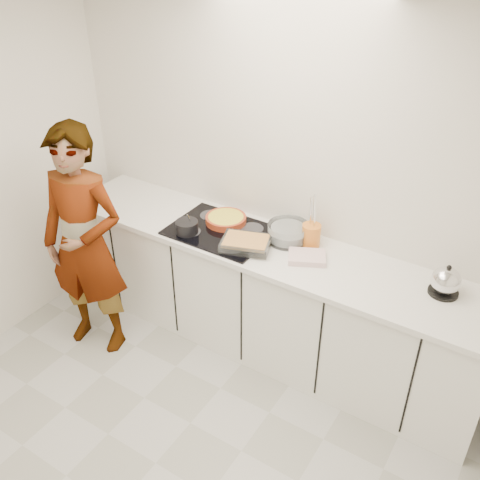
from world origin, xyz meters
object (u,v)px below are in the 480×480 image
Objects in this scene: kettle at (446,282)px; hob at (221,231)px; utensil_crock at (311,235)px; saucepan at (187,227)px; cook at (85,244)px; mixing_bowl at (288,233)px; baking_dish at (246,243)px; tart_dish at (226,219)px.

hob is at bearing -175.46° from kettle.
saucepan is at bearing -157.45° from utensil_crock.
mixing_bowl is at bearing 19.60° from cook.
saucepan is at bearing -154.58° from mixing_bowl.
hob is 4.45× the size of utensil_crock.
baking_dish is at bearing 14.12° from cook.
kettle reaches higher than tart_dish.
cook is (-0.56, -0.46, -0.09)m from saucepan.
utensil_crock reaches higher than baking_dish.
tart_dish is 0.31m from saucepan.
utensil_crock is 0.09× the size of cook.
hob is at bearing 40.53° from saucepan.
tart_dish is at bearing -174.01° from utensil_crock.
cook reaches higher than baking_dish.
kettle is 0.14× the size of cook.
utensil_crock is (0.81, 0.34, 0.02)m from saucepan.
cook is (-0.74, -0.62, -0.04)m from hob.
tart_dish is at bearing -175.34° from mixing_bowl.
baking_dish is (0.46, 0.06, -0.01)m from saucepan.
utensil_crock reaches higher than tart_dish.
baking_dish is at bearing -141.58° from utensil_crock.
tart_dish is 0.50m from mixing_bowl.
baking_dish is 1.63× the size of kettle.
hob is 1.94× the size of tart_dish.
utensil_crock reaches higher than mixing_bowl.
mixing_bowl is 1.34× the size of kettle.
saucepan is 0.72m from mixing_bowl.
baking_dish is 0.45m from utensil_crock.
mixing_bowl is at bearing 178.44° from kettle.
hob is 0.41× the size of cook.
cook reaches higher than hob.
mixing_bowl is at bearing 25.42° from saucepan.
kettle is at bearing 9.15° from saucepan.
kettle is at bearing 4.94° from cook.
utensil_crock is at bearing 22.55° from saucepan.
saucepan is 0.12× the size of cook.
utensil_crock is (0.66, 0.07, 0.04)m from tart_dish.
kettle is 1.48× the size of utensil_crock.
kettle reaches higher than mixing_bowl.
mixing_bowl reaches higher than baking_dish.
kettle is (1.55, 0.12, 0.08)m from hob.
saucepan is at bearing -139.47° from hob.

